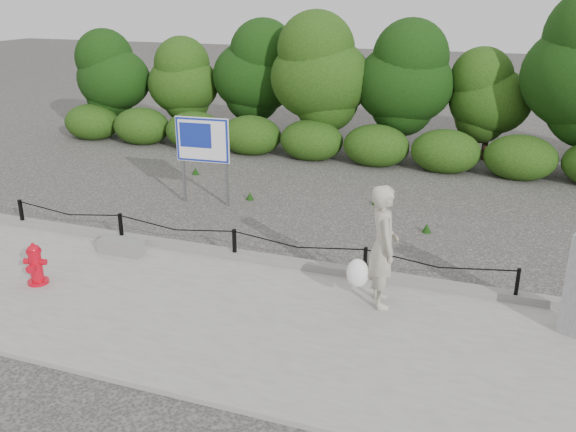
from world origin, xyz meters
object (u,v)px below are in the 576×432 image
(concrete_block, at_px, (121,247))
(advertising_sign, at_px, (203,144))
(fire_hydrant, at_px, (35,265))
(pedestrian, at_px, (381,248))

(concrete_block, relative_size, advertising_sign, 0.42)
(fire_hydrant, relative_size, pedestrian, 0.37)
(fire_hydrant, bearing_deg, pedestrian, -0.81)
(advertising_sign, bearing_deg, pedestrian, -40.35)
(fire_hydrant, bearing_deg, advertising_sign, 68.34)
(pedestrian, distance_m, concrete_block, 5.15)
(concrete_block, xyz_separation_m, advertising_sign, (0.07, 3.36, 1.27))
(fire_hydrant, bearing_deg, concrete_block, 54.95)
(fire_hydrant, xyz_separation_m, advertising_sign, (0.69, 4.95, 1.05))
(pedestrian, distance_m, advertising_sign, 6.20)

